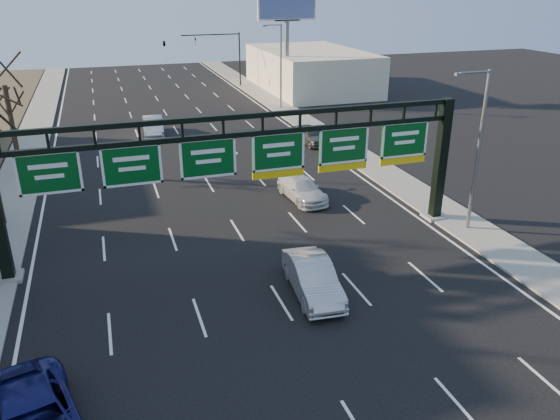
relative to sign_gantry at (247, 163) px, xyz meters
name	(u,v)px	position (x,y,z in m)	size (l,w,h in m)	color
ground	(296,327)	(-0.16, -8.00, -4.63)	(160.00, 160.00, 0.00)	black
sidewalk_left	(13,195)	(-12.96, 12.00, -4.57)	(3.00, 120.00, 0.12)	gray
sidewalk_right	(362,159)	(12.64, 12.00, -4.57)	(3.00, 120.00, 0.12)	gray
lane_markings	(204,176)	(-0.16, 12.00, -4.62)	(21.60, 120.00, 0.01)	white
sign_gantry	(247,163)	(0.00, 0.00, 0.00)	(24.60, 1.20, 7.20)	black
building_right_distant	(311,70)	(19.84, 42.00, -2.13)	(12.00, 20.00, 5.00)	#BEB69D
tree_far	(1,70)	(-12.96, 17.00, 2.86)	(3.60, 3.60, 8.86)	#2D2119
streetlight_near	(477,144)	(12.31, -2.00, 0.45)	(2.15, 0.22, 9.00)	slate
streetlight_far	(280,62)	(12.31, 32.00, 0.45)	(2.15, 0.22, 9.00)	slate
billboard_right	(287,20)	(14.84, 36.98, 4.43)	(7.00, 0.50, 12.00)	slate
traffic_signal_mast	(193,46)	(5.53, 47.00, 0.87)	(10.16, 0.54, 7.00)	black
car_silver_sedan	(313,278)	(1.42, -5.74, -3.81)	(1.73, 4.95, 1.63)	#B0B1B5
car_white_wagon	(302,189)	(5.06, 5.41, -3.93)	(1.96, 4.82, 1.40)	silver
car_grey_far	(310,135)	(10.34, 17.60, -3.83)	(1.88, 4.66, 1.59)	#3E4043
car_silver_distant	(153,126)	(-2.35, 24.93, -3.80)	(1.75, 5.01, 1.65)	silver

